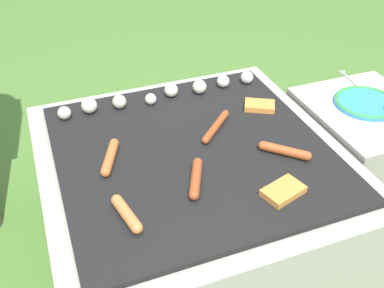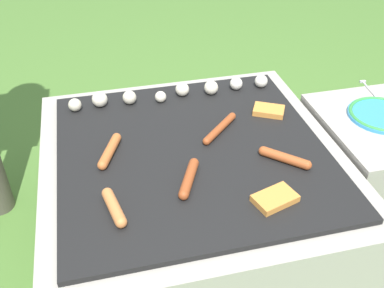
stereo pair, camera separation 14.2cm
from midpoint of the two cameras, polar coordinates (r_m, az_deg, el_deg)
ground_plane at (r=1.72m, az=-2.41°, el=-12.16°), size 14.00×14.00×0.00m
grill at (r=1.57m, az=-2.60°, el=-7.04°), size 0.95×0.95×0.43m
side_ledge at (r=1.85m, az=18.23°, el=-1.35°), size 0.41×0.47×0.43m
sausage_mid_right at (r=1.51m, az=0.37°, el=2.16°), size 0.15×0.15×0.03m
sausage_front_left at (r=1.21m, az=-11.69°, el=-8.80°), size 0.06×0.15×0.03m
sausage_back_center at (r=1.41m, az=-13.23°, el=-1.74°), size 0.09×0.16×0.03m
sausage_front_center at (r=1.30m, az=-2.65°, el=-4.48°), size 0.09×0.16×0.03m
sausage_back_left at (r=1.41m, az=8.90°, el=-0.96°), size 0.13×0.13×0.03m
bread_slice_center at (r=1.64m, az=6.14°, el=4.78°), size 0.13×0.11×0.02m
bread_slice_left at (r=1.27m, az=8.41°, el=-6.06°), size 0.13×0.11×0.02m
mushroom_row at (r=1.68m, az=-6.54°, el=6.29°), size 0.76×0.07×0.06m
plate_colorful at (r=1.74m, az=19.12°, el=4.92°), size 0.23×0.23×0.02m
fork_utensil at (r=1.88m, az=17.76°, el=7.45°), size 0.04×0.21×0.01m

